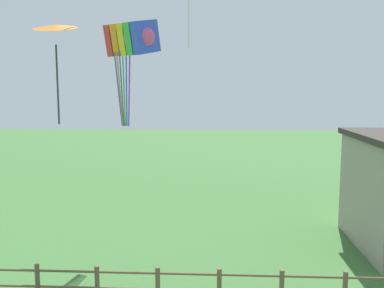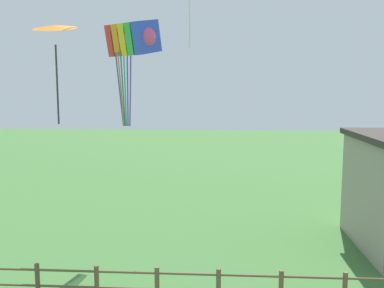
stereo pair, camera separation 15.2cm
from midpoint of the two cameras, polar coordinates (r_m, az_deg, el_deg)
wooden_fence at (r=13.11m, az=-0.24°, el=-18.38°), size 16.29×0.14×1.24m
kite_rainbow_parafoil at (r=17.96m, az=-7.62°, el=13.73°), size 2.66×2.45×4.30m
kite_orange_delta at (r=12.43m, az=-17.47°, el=14.41°), size 1.20×1.19×2.82m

